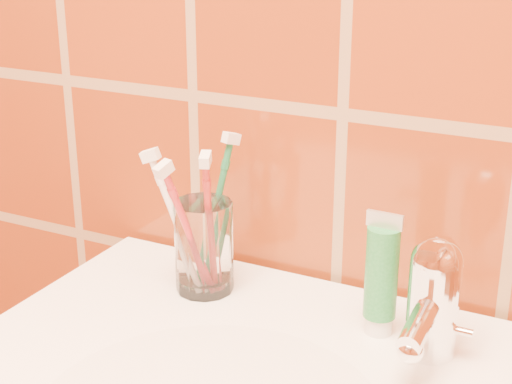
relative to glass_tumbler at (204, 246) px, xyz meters
The scene contains 7 objects.
glass_tumbler is the anchor object (origin of this frame).
toothpaste_tube 0.20m from the glass_tumbler, ahead, with size 0.04×0.03×0.13m.
faucet 0.26m from the glass_tumbler, ahead, with size 0.05×0.11×0.12m.
toothbrush_0 0.04m from the glass_tumbler, 38.17° to the right, with size 0.03×0.05×0.17m, color #A82724, non-canonical shape.
toothbrush_1 0.04m from the glass_tumbler, 151.92° to the right, with size 0.08×0.03×0.17m, color white, non-canonical shape.
toothbrush_2 0.04m from the glass_tumbler, 89.64° to the right, with size 0.04×0.08×0.17m, color #B6272F, non-canonical shape.
toothbrush_3 0.04m from the glass_tumbler, 89.02° to the left, with size 0.04×0.07×0.18m, color #1B673F, non-canonical shape.
Camera 1 is at (0.28, 0.45, 1.25)m, focal length 55.00 mm.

